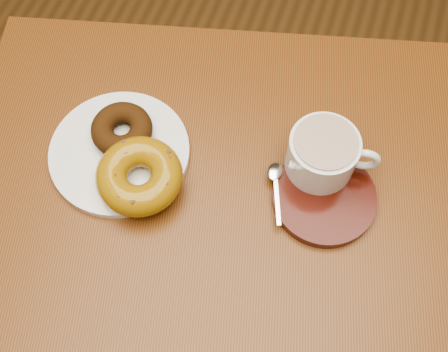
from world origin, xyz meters
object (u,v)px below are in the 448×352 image
(cafe_table, at_px, (213,208))
(saucer, at_px, (324,198))
(coffee_cup, at_px, (324,154))
(donut_plate, at_px, (120,152))

(cafe_table, distance_m, saucer, 0.21)
(cafe_table, distance_m, coffee_cup, 0.23)
(donut_plate, bearing_deg, cafe_table, 1.85)
(cafe_table, relative_size, saucer, 5.78)
(saucer, xyz_separation_m, coffee_cup, (-0.02, 0.05, 0.04))
(cafe_table, distance_m, donut_plate, 0.19)
(cafe_table, xyz_separation_m, donut_plate, (-0.15, -0.00, 0.12))
(donut_plate, xyz_separation_m, coffee_cup, (0.30, 0.07, 0.05))
(saucer, height_order, coffee_cup, coffee_cup)
(saucer, relative_size, coffee_cup, 1.14)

